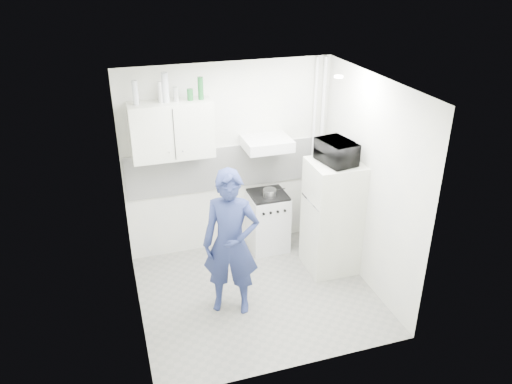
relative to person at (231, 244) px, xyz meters
name	(u,v)px	position (x,y,z in m)	size (l,w,h in m)	color
floor	(257,294)	(0.35, 0.14, -0.88)	(2.80, 2.80, 0.00)	slate
ceiling	(257,85)	(0.35, 0.14, 1.72)	(2.80, 2.80, 0.00)	white
wall_back	(229,160)	(0.35, 1.39, 0.42)	(2.80, 2.80, 0.00)	silver
wall_left	(130,218)	(-1.05, 0.14, 0.42)	(2.60, 2.60, 0.00)	silver
wall_right	(369,184)	(1.75, 0.14, 0.42)	(2.60, 2.60, 0.00)	silver
person	(231,244)	(0.00, 0.00, 0.00)	(0.64, 0.42, 1.75)	navy
stove	(268,222)	(0.82, 1.14, -0.47)	(0.51, 0.51, 0.81)	silver
fridge	(332,217)	(1.45, 0.44, -0.13)	(0.62, 0.62, 1.50)	silver
stove_top	(268,195)	(0.82, 1.14, -0.05)	(0.49, 0.49, 0.03)	black
saucepan	(270,193)	(0.82, 1.07, 0.02)	(0.18, 0.18, 0.10)	silver
microwave	(337,152)	(1.45, 0.44, 0.76)	(0.34, 0.51, 0.28)	black
bottle_a	(135,93)	(-0.78, 1.21, 1.47)	(0.07, 0.07, 0.28)	#B2B7BC
bottle_c	(160,92)	(-0.50, 1.21, 1.45)	(0.06, 0.06, 0.25)	silver
bottle_d	(165,87)	(-0.43, 1.21, 1.50)	(0.08, 0.08, 0.35)	#B2B7BC
canister_a	(176,94)	(-0.31, 1.21, 1.41)	(0.07, 0.07, 0.17)	silver
canister_b	(190,95)	(-0.15, 1.21, 1.39)	(0.07, 0.07, 0.14)	#144C1E
bottle_e	(201,88)	(-0.02, 1.21, 1.46)	(0.07, 0.07, 0.27)	#144C1E
upper_cabinet	(172,130)	(-0.40, 1.21, 0.97)	(1.00, 0.35, 0.70)	silver
range_hood	(267,144)	(0.80, 1.14, 0.69)	(0.60, 0.50, 0.14)	silver
backsplash	(229,167)	(0.35, 1.37, 0.32)	(2.74, 0.03, 0.60)	white
pipe_a	(321,151)	(1.65, 1.31, 0.42)	(0.05, 0.05, 2.60)	silver
pipe_b	(313,152)	(1.53, 1.31, 0.42)	(0.04, 0.04, 2.60)	silver
ceiling_spot_fixture	(339,77)	(1.35, 0.34, 1.69)	(0.10, 0.10, 0.02)	white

